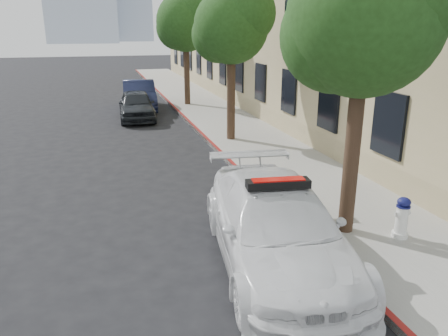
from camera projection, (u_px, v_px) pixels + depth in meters
ground at (187, 214)px, 10.04m from camera, size 120.00×120.00×0.00m
sidewalk at (220, 119)px, 20.11m from camera, size 3.20×50.00×0.15m
curb_strip at (187, 121)px, 19.70m from camera, size 0.12×50.00×0.15m
building at (291, 10)px, 24.64m from camera, size 8.00×36.00×10.00m
tree_near at (367, 17)px, 7.66m from camera, size 2.92×2.82×5.62m
tree_mid at (232, 25)px, 15.01m from camera, size 2.77×2.64×5.43m
tree_far at (186, 21)px, 22.25m from camera, size 3.10×3.00×5.81m
police_car at (276, 227)px, 7.70m from camera, size 2.75×5.38×1.64m
parked_car_mid at (136, 105)px, 20.18m from camera, size 1.74×3.98×1.33m
parked_car_far at (139, 95)px, 22.50m from camera, size 1.83×4.61×1.49m
fire_hydrant at (402, 218)px, 8.51m from camera, size 0.35×0.32×0.83m
traffic_cone at (299, 192)px, 10.14m from camera, size 0.42×0.42×0.61m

